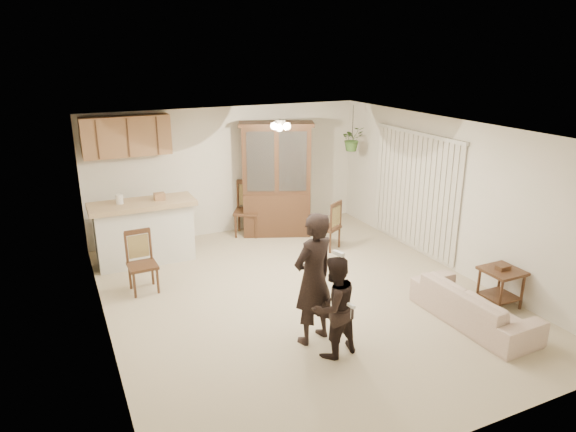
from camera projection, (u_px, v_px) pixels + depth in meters
name	position (u px, v px, depth m)	size (l,w,h in m)	color
floor	(302.00, 297.00, 7.71)	(6.50, 6.50, 0.00)	#BDAC8F
ceiling	(303.00, 131.00, 6.93)	(5.50, 6.50, 0.02)	silver
wall_back	(229.00, 171.00, 10.11)	(5.50, 0.02, 2.50)	silver
wall_front	(467.00, 324.00, 4.52)	(5.50, 0.02, 2.50)	silver
wall_left	(100.00, 249.00, 6.21)	(0.02, 6.50, 2.50)	silver
wall_right	(452.00, 196.00, 8.43)	(0.02, 6.50, 2.50)	silver
breakfast_bar	(145.00, 235.00, 8.83)	(1.60, 0.55, 1.00)	silver
bar_top	(142.00, 204.00, 8.66)	(1.75, 0.70, 0.08)	tan
upper_cabinets	(126.00, 136.00, 8.93)	(1.50, 0.34, 0.70)	#8F633E
vertical_blinds	(414.00, 191.00, 9.23)	(0.06, 2.30, 2.10)	beige
ceiling_fixture	(280.00, 125.00, 8.07)	(0.36, 0.36, 0.20)	beige
hanging_plant	(352.00, 139.00, 10.12)	(0.43, 0.37, 0.48)	#305522
plant_cord	(353.00, 122.00, 10.02)	(0.01, 0.01, 0.65)	black
sofa	(475.00, 298.00, 6.89)	(1.87, 0.73, 0.73)	beige
adult	(313.00, 275.00, 6.31)	(0.66, 0.43, 1.80)	black
child	(334.00, 304.00, 6.07)	(0.66, 0.51, 1.35)	black
china_hutch	(276.00, 180.00, 10.00)	(1.51, 1.04, 2.23)	#331A12
side_table	(500.00, 287.00, 7.36)	(0.52, 0.52, 0.63)	#331A12
chair_bar	(143.00, 275.00, 7.82)	(0.43, 0.43, 0.95)	#331A12
chair_hutch_left	(247.00, 220.00, 10.18)	(0.65, 0.65, 1.08)	#331A12
chair_hutch_right	(327.00, 235.00, 9.50)	(0.56, 0.56, 0.93)	#331A12
controller_adult	(339.00, 253.00, 5.90)	(0.05, 0.15, 0.05)	silver
controller_child	(351.00, 306.00, 5.81)	(0.03, 0.11, 0.03)	silver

